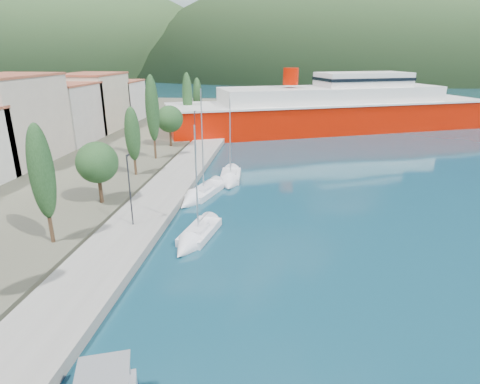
# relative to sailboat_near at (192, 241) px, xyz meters

# --- Properties ---
(ground) EXTENTS (1400.00, 1400.00, 0.00)m
(ground) POSITION_rel_sailboat_near_xyz_m (3.56, 109.18, -0.28)
(ground) COLOR #133F4F
(quay) EXTENTS (5.00, 88.00, 0.80)m
(quay) POSITION_rel_sailboat_near_xyz_m (-5.44, 15.18, 0.12)
(quay) COLOR gray
(quay) RESTS_ON ground
(hills_far) EXTENTS (1480.00, 900.00, 180.00)m
(hills_far) POSITION_rel_sailboat_near_xyz_m (142.15, 607.91, 77.11)
(hills_far) COLOR slate
(hills_far) RESTS_ON ground
(hills_near) EXTENTS (1010.00, 520.00, 115.00)m
(hills_near) POSITION_rel_sailboat_near_xyz_m (101.61, 361.68, 48.90)
(hills_near) COLOR #335029
(hills_near) RESTS_ON ground
(town_buildings) EXTENTS (9.20, 69.20, 11.30)m
(town_buildings) POSITION_rel_sailboat_near_xyz_m (-28.44, 26.08, 5.28)
(town_buildings) COLOR beige
(town_buildings) RESTS_ON land_strip
(tree_row) EXTENTS (4.11, 63.99, 11.25)m
(tree_row) POSITION_rel_sailboat_near_xyz_m (-10.49, 20.54, 5.49)
(tree_row) COLOR #47301E
(tree_row) RESTS_ON land_strip
(lamp_posts) EXTENTS (0.15, 47.57, 6.06)m
(lamp_posts) POSITION_rel_sailboat_near_xyz_m (-5.44, 2.66, 3.80)
(lamp_posts) COLOR #2D2D33
(lamp_posts) RESTS_ON quay
(sailboat_near) EXTENTS (3.36, 7.41, 10.27)m
(sailboat_near) POSITION_rel_sailboat_near_xyz_m (0.00, 0.00, 0.00)
(sailboat_near) COLOR silver
(sailboat_near) RESTS_ON ground
(sailboat_mid) EXTENTS (4.43, 8.70, 12.11)m
(sailboat_mid) POSITION_rel_sailboat_near_xyz_m (-1.78, 10.16, 0.01)
(sailboat_mid) COLOR silver
(sailboat_mid) RESTS_ON ground
(sailboat_far) EXTENTS (2.80, 7.33, 10.57)m
(sailboat_far) POSITION_rel_sailboat_near_xyz_m (0.92, 16.05, 0.02)
(sailboat_far) COLOR silver
(sailboat_far) RESTS_ON ground
(ferry) EXTENTS (63.71, 35.36, 12.54)m
(ferry) POSITION_rel_sailboat_near_xyz_m (16.30, 52.26, 3.53)
(ferry) COLOR #B91200
(ferry) RESTS_ON ground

